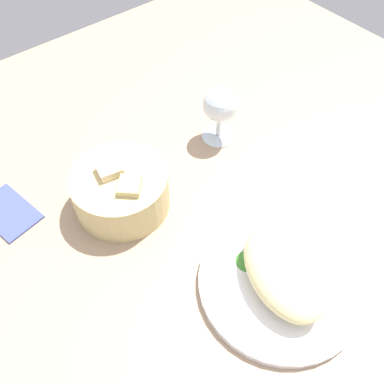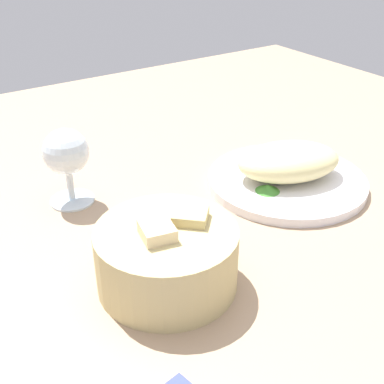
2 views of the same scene
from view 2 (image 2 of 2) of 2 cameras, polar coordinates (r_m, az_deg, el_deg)
The scene contains 6 objects.
ground_plane at distance 73.09cm, azimuth 5.20°, elevation -2.68°, with size 140.00×140.00×2.00cm, color tan.
plate at distance 79.66cm, azimuth 10.66°, elevation 1.25°, with size 24.41×24.41×1.40cm, color white.
omelette at distance 78.13cm, azimuth 10.89°, elevation 3.42°, with size 16.05×10.18×5.33cm, color beige.
lettuce_garnish at distance 74.81cm, azimuth 8.46°, elevation 0.53°, with size 3.65×3.65×1.03cm, color #3E8430.
bread_basket at distance 56.97cm, azimuth -2.82°, elevation -7.27°, with size 16.04×16.04×8.84cm.
wine_glass_near at distance 73.03cm, azimuth -14.02°, elevation 3.97°, with size 6.56×6.56×11.33cm.
Camera 2 is at (39.46, 47.40, 38.21)cm, focal length 47.13 mm.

